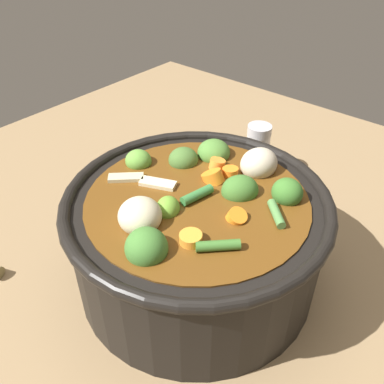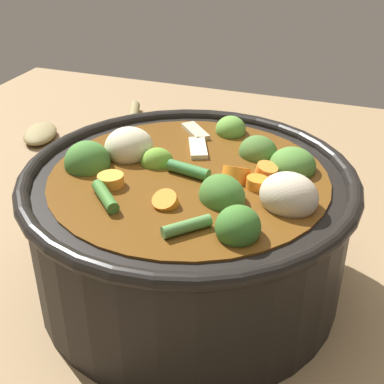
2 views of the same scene
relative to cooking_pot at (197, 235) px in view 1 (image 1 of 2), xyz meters
name	(u,v)px [view 1 (image 1 of 2)]	position (x,y,z in m)	size (l,w,h in m)	color
ground_plane	(196,275)	(0.00, 0.00, -0.07)	(1.10, 1.10, 0.00)	#8C704C
cooking_pot	(197,235)	(0.00, 0.00, 0.00)	(0.30, 0.30, 0.15)	black
salt_shaker	(257,150)	(0.07, -0.24, -0.02)	(0.04, 0.04, 0.09)	silver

